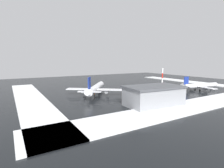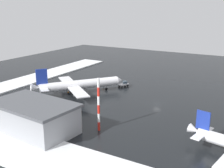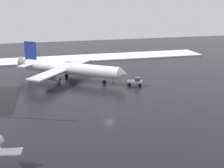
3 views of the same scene
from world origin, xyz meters
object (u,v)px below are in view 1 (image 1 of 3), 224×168
Objects in this scene: airplane_distant_tail at (200,86)px; ground_crew_mid_apron at (94,94)px; ground_crew_near_tug at (92,89)px; pushback_tug at (99,87)px; cargo_hangar at (153,96)px; antenna_mast at (162,83)px; airplane_foreground_jet at (96,88)px.

airplane_distant_tail is 71.31m from ground_crew_mid_apron.
ground_crew_near_tug is (-62.33, 35.78, -2.17)m from airplane_distant_tail.
ground_crew_mid_apron is (-14.13, -22.11, -0.31)m from pushback_tug.
ground_crew_near_tug is at bearing 160.84° from airplane_distant_tail.
airplane_distant_tail reaches higher than cargo_hangar.
airplane_distant_tail is 6.24× the size of pushback_tug.
airplane_distant_tail reaches higher than ground_crew_near_tug.
ground_crew_mid_apron is 0.11× the size of antenna_mast.
ground_crew_near_tug is (-7.68, -5.03, -0.31)m from pushback_tug.
airplane_distant_tail is at bearing -102.55° from pushback_tug.
antenna_mast is at bearing -164.15° from airplane_distant_tail.
antenna_mast is at bearing -96.19° from airplane_foreground_jet.
airplane_foreground_jet is at bearing 135.98° from antenna_mast.
pushback_tug is 2.98× the size of ground_crew_near_tug.
cargo_hangar is at bearing -123.42° from ground_crew_mid_apron.
antenna_mast reaches higher than pushback_tug.
airplane_distant_tail is (66.30, -22.21, -0.72)m from airplane_foreground_jet.
ground_crew_mid_apron is (-6.44, -17.08, 0.00)m from ground_crew_near_tug.
cargo_hangar is (-55.37, -13.49, 1.30)m from airplane_distant_tail.
airplane_distant_tail reaches higher than ground_crew_mid_apron.
airplane_foreground_jet is 19.29× the size of ground_crew_mid_apron.
pushback_tug is (-54.65, 40.81, -1.85)m from airplane_distant_tail.
airplane_foreground_jet is 69.92m from airplane_distant_tail.
airplane_foreground_jet reaches higher than ground_crew_mid_apron.
pushback_tug is at bearing 1.39° from ground_crew_mid_apron.
pushback_tug reaches higher than ground_crew_near_tug.
cargo_hangar is (-0.72, -54.30, 3.16)m from pushback_tug.
antenna_mast reaches higher than airplane_foreground_jet.
airplane_foreground_jet is 37.34m from cargo_hangar.
ground_crew_near_tug is 18.26m from ground_crew_mid_apron.
ground_crew_near_tug and ground_crew_mid_apron have the same top height.
antenna_mast reaches higher than ground_crew_near_tug.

